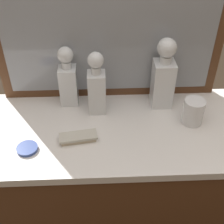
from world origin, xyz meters
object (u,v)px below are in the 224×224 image
object	(u,v)px
porcelain_dish	(27,148)
crystal_decanter_right	(68,82)
crystal_tumbler_front	(193,112)
silver_brush_left	(78,137)
crystal_decanter_front	(163,79)
crystal_decanter_center	(97,89)

from	to	relation	value
porcelain_dish	crystal_decanter_right	bearing A→B (deg)	63.98
crystal_tumbler_front	silver_brush_left	bearing A→B (deg)	-169.25
crystal_decanter_front	porcelain_dish	world-z (taller)	crystal_decanter_front
crystal_decanter_right	porcelain_dish	bearing A→B (deg)	-116.02
crystal_decanter_right	crystal_decanter_front	xyz separation A→B (m)	(0.39, -0.03, 0.02)
crystal_decanter_front	crystal_decanter_right	bearing A→B (deg)	176.01
crystal_decanter_right	crystal_decanter_center	size ratio (longest dim) A/B	0.97
crystal_decanter_center	silver_brush_left	world-z (taller)	crystal_decanter_center
crystal_decanter_right	silver_brush_left	xyz separation A→B (m)	(0.05, -0.24, -0.09)
crystal_tumbler_front	silver_brush_left	xyz separation A→B (m)	(-0.45, -0.09, -0.04)
crystal_decanter_center	crystal_decanter_front	bearing A→B (deg)	7.35
crystal_decanter_front	crystal_tumbler_front	distance (m)	0.18
crystal_decanter_front	crystal_tumbler_front	bearing A→B (deg)	-50.34
crystal_decanter_right	silver_brush_left	bearing A→B (deg)	-79.26
crystal_decanter_center	porcelain_dish	world-z (taller)	crystal_decanter_center
crystal_decanter_front	silver_brush_left	distance (m)	0.42
crystal_tumbler_front	porcelain_dish	distance (m)	0.65
crystal_decanter_right	crystal_decanter_front	bearing A→B (deg)	-3.99
porcelain_dish	crystal_decanter_center	bearing A→B (deg)	40.66
crystal_decanter_center	porcelain_dish	xyz separation A→B (m)	(-0.26, -0.22, -0.10)
crystal_tumbler_front	silver_brush_left	distance (m)	0.46
crystal_decanter_center	crystal_tumbler_front	bearing A→B (deg)	-13.65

